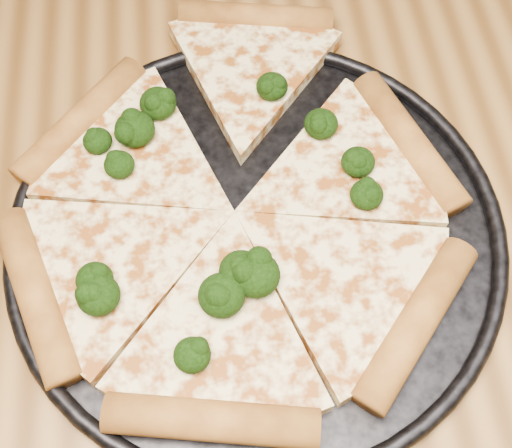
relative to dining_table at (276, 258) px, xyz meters
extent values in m
plane|color=brown|center=(0.00, 0.00, -0.66)|extent=(4.00, 4.00, 0.00)
cube|color=olive|center=(0.00, 0.00, 0.07)|extent=(1.20, 0.90, 0.04)
cylinder|color=black|center=(-0.02, -0.02, 0.09)|extent=(0.39, 0.39, 0.01)
torus|color=black|center=(-0.02, -0.02, 0.10)|extent=(0.40, 0.40, 0.01)
cylinder|color=#B6762D|center=(0.12, 0.05, 0.11)|extent=(0.08, 0.15, 0.03)
cylinder|color=#B6762D|center=(0.00, 0.21, 0.11)|extent=(0.15, 0.06, 0.03)
cylinder|color=#B6762D|center=(-0.16, 0.10, 0.11)|extent=(0.12, 0.13, 0.03)
cylinder|color=#B6762D|center=(-0.19, -0.06, 0.11)|extent=(0.08, 0.15, 0.03)
cylinder|color=#B6762D|center=(-0.07, -0.17, 0.11)|extent=(0.15, 0.06, 0.03)
cylinder|color=#B6762D|center=(0.09, -0.12, 0.11)|extent=(0.12, 0.13, 0.03)
ellipsoid|color=black|center=(-0.11, 0.07, 0.12)|extent=(0.03, 0.03, 0.03)
ellipsoid|color=black|center=(-0.04, -0.07, 0.12)|extent=(0.03, 0.03, 0.03)
ellipsoid|color=black|center=(0.01, 0.11, 0.12)|extent=(0.03, 0.03, 0.02)
ellipsoid|color=black|center=(-0.14, -0.08, 0.12)|extent=(0.03, 0.03, 0.02)
ellipsoid|color=black|center=(0.07, 0.02, 0.12)|extent=(0.03, 0.03, 0.02)
ellipsoid|color=black|center=(-0.15, 0.07, 0.12)|extent=(0.02, 0.02, 0.02)
ellipsoid|color=black|center=(-0.09, 0.10, 0.12)|extent=(0.03, 0.03, 0.02)
ellipsoid|color=black|center=(-0.03, -0.07, 0.12)|extent=(0.04, 0.04, 0.03)
ellipsoid|color=black|center=(-0.13, 0.04, 0.12)|extent=(0.03, 0.03, 0.02)
ellipsoid|color=black|center=(0.07, -0.01, 0.12)|extent=(0.03, 0.03, 0.02)
ellipsoid|color=black|center=(0.04, 0.06, 0.12)|extent=(0.03, 0.03, 0.02)
ellipsoid|color=black|center=(-0.08, -0.13, 0.12)|extent=(0.03, 0.03, 0.02)
ellipsoid|color=black|center=(-0.05, -0.09, 0.12)|extent=(0.04, 0.04, 0.03)
ellipsoid|color=black|center=(-0.15, -0.06, 0.12)|extent=(0.03, 0.03, 0.02)
camera|label=1|loc=(-0.05, -0.28, 0.57)|focal=46.23mm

